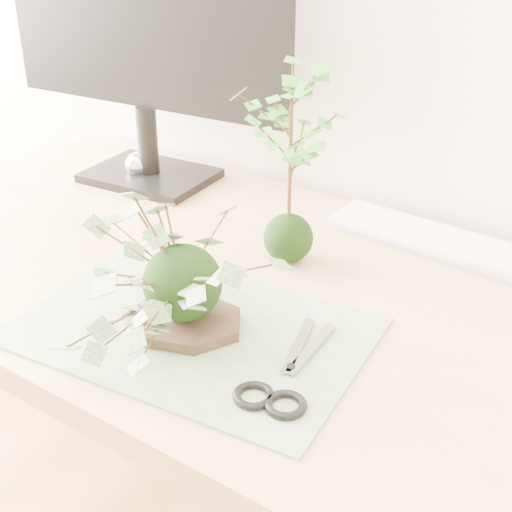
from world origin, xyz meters
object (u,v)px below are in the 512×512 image
at_px(ivy_kokedama, 181,250).
at_px(keyboard, 440,241).
at_px(monitor, 143,20).
at_px(maple_kokedama, 291,120).
at_px(desk, 307,350).

xyz_separation_m(ivy_kokedama, keyboard, (0.18, 0.42, -0.11)).
height_order(ivy_kokedama, keyboard, ivy_kokedama).
xyz_separation_m(ivy_kokedama, monitor, (-0.40, 0.38, 0.19)).
xyz_separation_m(ivy_kokedama, maple_kokedama, (0.01, 0.24, 0.11)).
bearing_deg(ivy_kokedama, desk, 58.47).
relative_size(keyboard, monitor, 0.68).
height_order(desk, ivy_kokedama, ivy_kokedama).
distance_m(desk, keyboard, 0.30).
relative_size(desk, monitor, 2.67).
xyz_separation_m(desk, monitor, (-0.50, 0.22, 0.39)).
xyz_separation_m(maple_kokedama, monitor, (-0.41, 0.14, 0.08)).
relative_size(ivy_kokedama, monitor, 0.64).
xyz_separation_m(desk, keyboard, (0.09, 0.27, 0.10)).
distance_m(ivy_kokedama, monitor, 0.58).
distance_m(desk, maple_kokedama, 0.34).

